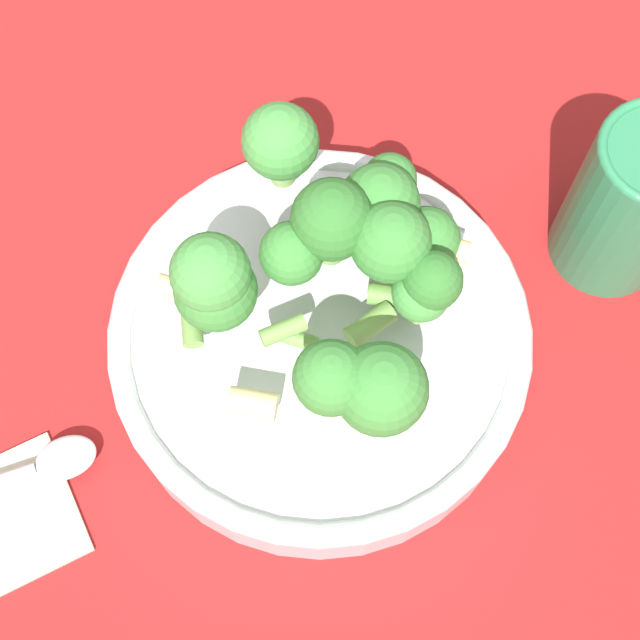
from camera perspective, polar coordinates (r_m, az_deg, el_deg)
ground_plane at (r=0.56m, az=0.00°, el=-2.36°), size 3.00×3.00×0.00m
bowl at (r=0.53m, az=0.00°, el=-1.39°), size 0.25×0.25×0.05m
pasta_salad at (r=0.47m, az=1.01°, el=3.65°), size 0.19×0.17×0.08m
cup at (r=0.57m, az=19.34°, el=7.13°), size 0.07×0.07×0.12m
spoon at (r=0.55m, az=-19.20°, el=-9.43°), size 0.06×0.16×0.01m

